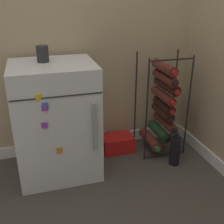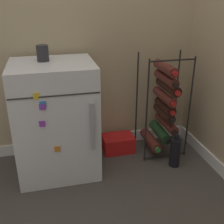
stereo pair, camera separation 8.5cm
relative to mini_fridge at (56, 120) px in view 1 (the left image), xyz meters
The scene contains 6 objects.
ground_plane 0.56m from the mini_fridge, 55.63° to the right, with size 14.00×14.00×0.00m, color #423D38.
mini_fridge is the anchor object (origin of this frame).
wine_rack 0.82m from the mini_fridge, ahead, with size 0.35×0.33×0.80m.
soda_box 0.60m from the mini_fridge, 15.80° to the left, with size 0.25×0.17×0.13m.
fridge_top_cup 0.45m from the mini_fridge, 131.06° to the left, with size 0.08×0.08×0.10m.
loose_bottle_floor 0.90m from the mini_fridge, 11.66° to the right, with size 0.08×0.08×0.26m.
Camera 1 is at (-0.35, -1.44, 1.21)m, focal length 45.00 mm.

